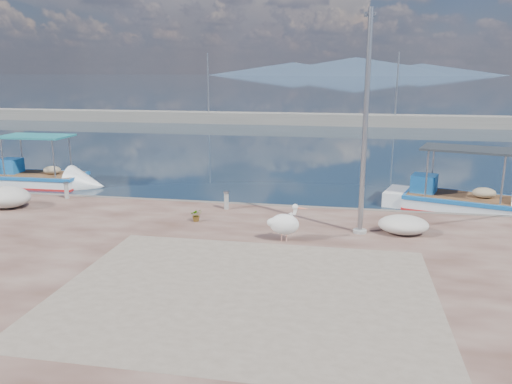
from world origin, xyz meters
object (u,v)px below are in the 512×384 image
object	(u,v)px
pelican	(285,224)
bollard_near	(226,199)
boat_left	(39,181)
lamp_post	(365,132)
boat_right	(461,205)

from	to	relation	value
pelican	bollard_near	size ratio (longest dim) A/B	1.80
boat_left	lamp_post	size ratio (longest dim) A/B	0.89
boat_right	lamp_post	world-z (taller)	lamp_post
lamp_post	bollard_near	bearing A→B (deg)	158.45
boat_right	pelican	xyz separation A→B (m)	(-6.55, -6.56, 0.83)
boat_left	lamp_post	bearing A→B (deg)	-22.76
pelican	bollard_near	distance (m)	4.22
pelican	lamp_post	bearing A→B (deg)	23.93
boat_left	bollard_near	xyz separation A→B (m)	(10.83, -4.30, 0.64)
boat_left	bollard_near	distance (m)	11.67
lamp_post	bollard_near	distance (m)	6.10
boat_right	bollard_near	xyz separation A→B (m)	(-9.21, -3.30, 0.64)
boat_right	bollard_near	world-z (taller)	boat_right
pelican	lamp_post	size ratio (longest dim) A/B	0.18
boat_right	lamp_post	xyz separation A→B (m)	(-4.23, -5.27, 3.56)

